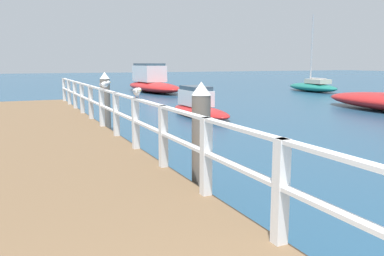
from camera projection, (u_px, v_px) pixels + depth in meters
pier_deck at (51, 142)px, 9.50m from camera, size 2.92×18.54×0.38m
pier_railing at (108, 106)px, 9.93m from camera, size 0.12×17.06×0.99m
dock_piling_near at (201, 140)px, 6.09m from camera, size 0.29×0.29×1.76m
dock_piling_far at (105, 102)px, 11.95m from camera, size 0.29×0.29×1.76m
seagull_foreground at (137, 91)px, 7.64m from camera, size 0.19×0.48×0.21m
seagull_background at (105, 84)px, 10.15m from camera, size 0.36×0.37×0.21m
boat_2 at (152, 82)px, 28.38m from camera, size 2.61×7.73×1.96m
boat_3 at (313, 86)px, 28.55m from camera, size 2.10×5.07×5.27m
boat_6 at (199, 106)px, 15.64m from camera, size 1.42×4.26×1.13m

